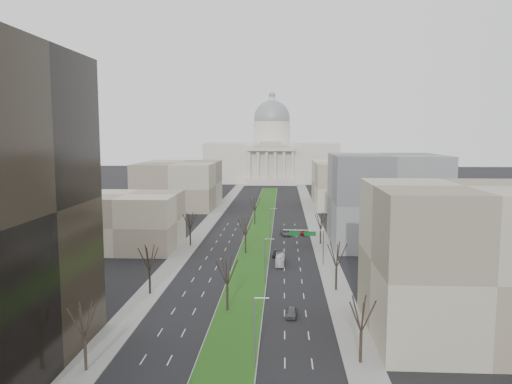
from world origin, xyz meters
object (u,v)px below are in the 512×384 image
(car_red, at_px, (304,232))
(car_grey_far, at_px, (286,233))
(box_van, at_px, (280,260))
(car_black, at_px, (277,254))
(car_grey_near, at_px, (292,312))

(car_red, xyz_separation_m, car_grey_far, (-5.18, -1.06, 0.12))
(car_grey_far, bearing_deg, box_van, -100.65)
(car_red, bearing_deg, car_grey_far, -166.42)
(car_grey_far, bearing_deg, car_black, -103.27)
(car_black, bearing_deg, car_red, 81.10)
(car_grey_far, xyz_separation_m, box_van, (-1.48, -32.87, 0.35))
(car_red, height_order, car_grey_far, car_grey_far)
(car_grey_near, height_order, car_black, car_black)
(car_grey_near, bearing_deg, car_black, 99.04)
(car_red, bearing_deg, car_black, -103.76)
(car_red, bearing_deg, car_grey_near, -91.96)
(box_van, bearing_deg, car_red, 80.47)
(car_grey_near, relative_size, car_grey_far, 0.74)
(box_van, bearing_deg, car_black, 98.13)
(car_black, distance_m, car_grey_far, 25.64)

